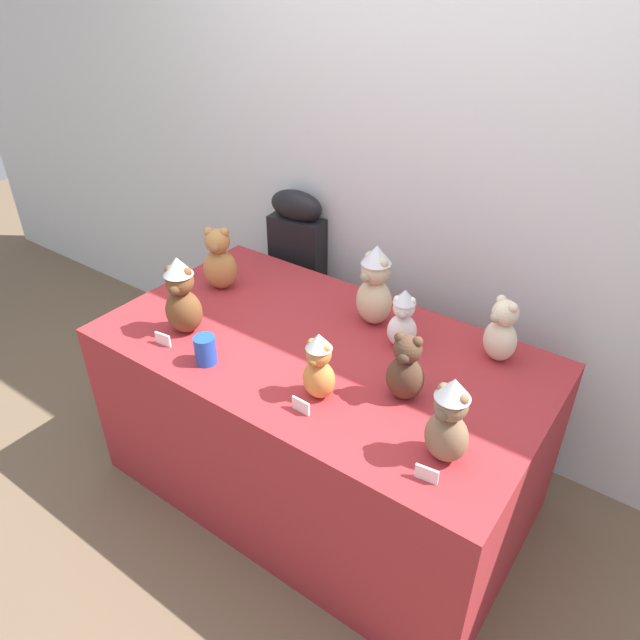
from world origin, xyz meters
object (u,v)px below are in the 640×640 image
object	(u,v)px
instrument_case	(298,288)
teddy_bear_caramel	(219,260)
teddy_bear_mocha	(449,421)
party_cup_blue	(205,350)
teddy_bear_cream	(501,332)
display_table	(320,421)
teddy_bear_snow	(403,319)
teddy_bear_cocoa	(406,369)
teddy_bear_ginger	(319,367)
teddy_bear_chestnut	(182,296)
teddy_bear_sand	(375,286)

from	to	relation	value
instrument_case	teddy_bear_caramel	bearing A→B (deg)	-100.60
teddy_bear_mocha	teddy_bear_caramel	bearing A→B (deg)	174.07
party_cup_blue	teddy_bear_cream	bearing A→B (deg)	37.12
display_table	teddy_bear_snow	size ratio (longest dim) A/B	6.97
teddy_bear_snow	teddy_bear_cocoa	bearing A→B (deg)	-82.69
teddy_bear_ginger	teddy_bear_chestnut	distance (m)	0.66
teddy_bear_cocoa	teddy_bear_ginger	xyz separation A→B (m)	(-0.24, -0.16, 0.01)
teddy_bear_cocoa	party_cup_blue	size ratio (longest dim) A/B	2.31
teddy_bear_cocoa	teddy_bear_sand	bearing A→B (deg)	122.21
teddy_bear_cocoa	teddy_bear_cream	size ratio (longest dim) A/B	1.00
teddy_bear_sand	teddy_bear_snow	world-z (taller)	teddy_bear_sand
instrument_case	teddy_bear_chestnut	bearing A→B (deg)	-89.58
display_table	teddy_bear_sand	bearing A→B (deg)	74.76
teddy_bear_chestnut	teddy_bear_cream	bearing A→B (deg)	6.67
display_table	teddy_bear_ginger	distance (m)	0.59
display_table	teddy_bear_sand	xyz separation A→B (m)	(0.07, 0.27, 0.55)
teddy_bear_caramel	teddy_bear_cream	bearing A→B (deg)	-20.35
display_table	teddy_bear_ginger	world-z (taller)	teddy_bear_ginger
teddy_bear_sand	party_cup_blue	bearing A→B (deg)	-105.98
teddy_bear_sand	teddy_bear_ginger	xyz separation A→B (m)	(0.09, -0.51, -0.04)
display_table	teddy_bear_cocoa	xyz separation A→B (m)	(0.40, -0.07, 0.50)
display_table	teddy_bear_snow	distance (m)	0.59
display_table	teddy_bear_snow	world-z (taller)	teddy_bear_snow
display_table	teddy_bear_mocha	bearing A→B (deg)	-21.39
display_table	party_cup_blue	size ratio (longest dim) A/B	15.67
teddy_bear_cocoa	teddy_bear_mocha	distance (m)	0.30
teddy_bear_sand	teddy_bear_cream	distance (m)	0.51
teddy_bear_snow	teddy_bear_ginger	distance (m)	0.43
teddy_bear_snow	teddy_bear_sand	bearing A→B (deg)	131.29
teddy_bear_sand	teddy_bear_ginger	bearing A→B (deg)	-64.63
teddy_bear_ginger	teddy_bear_chestnut	size ratio (longest dim) A/B	0.78
display_table	teddy_bear_mocha	size ratio (longest dim) A/B	5.75
teddy_bear_sand	teddy_bear_cream	bearing A→B (deg)	21.13
teddy_bear_sand	teddy_bear_chestnut	distance (m)	0.75
teddy_bear_ginger	teddy_bear_caramel	distance (m)	0.87
teddy_bear_snow	instrument_case	bearing A→B (deg)	129.35
teddy_bear_sand	teddy_bear_caramel	size ratio (longest dim) A/B	1.18
teddy_bear_ginger	teddy_bear_caramel	xyz separation A→B (m)	(-0.79, 0.35, 0.01)
party_cup_blue	teddy_bear_snow	bearing A→B (deg)	43.97
instrument_case	teddy_bear_cocoa	world-z (taller)	instrument_case
teddy_bear_chestnut	teddy_bear_cream	distance (m)	1.21
instrument_case	teddy_bear_ginger	bearing A→B (deg)	-54.05
instrument_case	party_cup_blue	bearing A→B (deg)	-77.70
display_table	instrument_case	bearing A→B (deg)	133.58
teddy_bear_ginger	instrument_case	bearing A→B (deg)	129.69
display_table	teddy_bear_mocha	xyz separation A→B (m)	(0.64, -0.25, 0.53)
teddy_bear_chestnut	teddy_bear_mocha	bearing A→B (deg)	-21.69
teddy_bear_mocha	party_cup_blue	distance (m)	0.93
display_table	teddy_bear_mocha	world-z (taller)	teddy_bear_mocha
teddy_bear_snow	teddy_bear_chestnut	world-z (taller)	teddy_bear_chestnut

